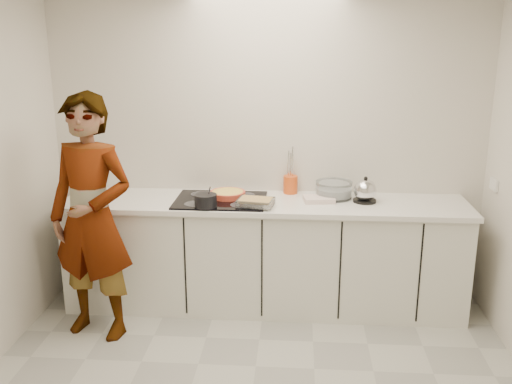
# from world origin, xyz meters

# --- Properties ---
(wall_back) EXTENTS (3.60, 0.00, 2.60)m
(wall_back) POSITION_xyz_m (0.00, 1.60, 1.30)
(wall_back) COLOR beige
(wall_back) RESTS_ON ground
(wall_front) EXTENTS (3.60, 0.00, 2.60)m
(wall_front) POSITION_xyz_m (0.00, -1.60, 1.30)
(wall_front) COLOR beige
(wall_front) RESTS_ON ground
(base_cabinets) EXTENTS (3.20, 0.58, 0.87)m
(base_cabinets) POSITION_xyz_m (0.00, 1.28, 0.43)
(base_cabinets) COLOR silver
(base_cabinets) RESTS_ON floor
(countertop) EXTENTS (3.24, 0.64, 0.04)m
(countertop) POSITION_xyz_m (0.00, 1.28, 0.89)
(countertop) COLOR white
(countertop) RESTS_ON base_cabinets
(hob) EXTENTS (0.72, 0.54, 0.01)m
(hob) POSITION_xyz_m (-0.35, 1.26, 0.92)
(hob) COLOR black
(hob) RESTS_ON countertop
(tart_dish) EXTENTS (0.34, 0.34, 0.05)m
(tart_dish) POSITION_xyz_m (-0.30, 1.34, 0.95)
(tart_dish) COLOR #CC432B
(tart_dish) RESTS_ON hob
(saucepan) EXTENTS (0.23, 0.23, 0.17)m
(saucepan) POSITION_xyz_m (-0.44, 1.06, 0.97)
(saucepan) COLOR black
(saucepan) RESTS_ON hob
(baking_dish) EXTENTS (0.30, 0.24, 0.05)m
(baking_dish) POSITION_xyz_m (-0.06, 1.12, 0.95)
(baking_dish) COLOR silver
(baking_dish) RESTS_ON hob
(mixing_bowl) EXTENTS (0.30, 0.30, 0.14)m
(mixing_bowl) POSITION_xyz_m (0.56, 1.42, 0.97)
(mixing_bowl) COLOR silver
(mixing_bowl) RESTS_ON countertop
(tea_towel) EXTENTS (0.26, 0.20, 0.04)m
(tea_towel) POSITION_xyz_m (0.43, 1.30, 0.93)
(tea_towel) COLOR white
(tea_towel) RESTS_ON countertop
(kettle) EXTENTS (0.22, 0.22, 0.21)m
(kettle) POSITION_xyz_m (0.80, 1.32, 1.00)
(kettle) COLOR black
(kettle) RESTS_ON countertop
(utensil_crock) EXTENTS (0.15, 0.15, 0.15)m
(utensil_crock) POSITION_xyz_m (0.20, 1.54, 0.98)
(utensil_crock) COLOR #D94D17
(utensil_crock) RESTS_ON countertop
(cook) EXTENTS (0.75, 0.58, 1.82)m
(cook) POSITION_xyz_m (-1.22, 0.75, 0.91)
(cook) COLOR silver
(cook) RESTS_ON floor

